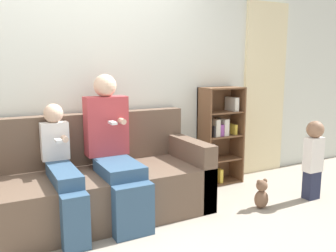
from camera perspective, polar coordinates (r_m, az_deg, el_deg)
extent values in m
plane|color=#9E9384|center=(3.06, -7.57, -17.52)|extent=(14.00, 14.00, 0.00)
cube|color=silver|center=(3.66, -13.40, 7.56)|extent=(10.00, 0.06, 2.55)
cube|color=beige|center=(4.78, 15.23, 5.67)|extent=(0.65, 0.04, 2.18)
cube|color=brown|center=(3.30, -11.75, -11.36)|extent=(2.18, 0.70, 0.44)
cube|color=brown|center=(3.61, -13.77, -5.46)|extent=(2.18, 0.15, 0.93)
cube|color=brown|center=(3.65, 3.76, -7.30)|extent=(0.15, 0.70, 0.65)
cube|color=#335170|center=(3.00, -5.57, -13.38)|extent=(0.34, 0.12, 0.44)
cube|color=#335170|center=(3.18, -7.80, -6.81)|extent=(0.34, 0.50, 0.11)
cube|color=#B73D42|center=(3.42, -9.89, 0.03)|extent=(0.39, 0.18, 0.56)
sphere|color=beige|center=(3.38, -10.07, 6.39)|extent=(0.21, 0.21, 0.21)
cylinder|color=beige|center=(3.32, -7.39, 0.77)|extent=(0.05, 0.10, 0.05)
cube|color=white|center=(3.24, -8.88, 0.51)|extent=(0.05, 0.12, 0.02)
cube|color=#335170|center=(2.87, -14.62, -14.75)|extent=(0.20, 0.12, 0.44)
cube|color=#335170|center=(3.09, -16.34, -7.60)|extent=(0.20, 0.57, 0.11)
cube|color=white|center=(3.36, -17.70, -2.32)|extent=(0.24, 0.11, 0.34)
sphere|color=beige|center=(3.32, -17.92, 1.96)|extent=(0.17, 0.17, 0.17)
cylinder|color=beige|center=(3.27, -16.26, -1.97)|extent=(0.05, 0.10, 0.05)
cube|color=white|center=(3.21, -17.23, -2.23)|extent=(0.05, 0.12, 0.02)
cube|color=#232842|center=(4.10, 22.00, -8.75)|extent=(0.15, 0.11, 0.30)
cube|color=white|center=(4.01, 22.30, -4.25)|extent=(0.19, 0.11, 0.36)
sphere|color=#8C664C|center=(3.96, 22.54, -0.51)|extent=(0.18, 0.18, 0.18)
cube|color=brown|center=(4.12, 5.78, -1.87)|extent=(0.02, 0.28, 1.14)
cube|color=brown|center=(4.40, 11.00, -1.26)|extent=(0.02, 0.28, 1.14)
cube|color=brown|center=(4.36, 7.44, -1.26)|extent=(0.50, 0.02, 1.14)
cube|color=brown|center=(4.40, 8.29, -8.78)|extent=(0.46, 0.25, 0.02)
cube|color=brown|center=(4.32, 8.38, -5.23)|extent=(0.46, 0.25, 0.02)
cube|color=brown|center=(4.25, 8.47, -1.56)|extent=(0.46, 0.25, 0.02)
cube|color=brown|center=(4.21, 8.57, 2.20)|extent=(0.46, 0.25, 0.02)
cube|color=brown|center=(4.18, 8.67, 6.03)|extent=(0.46, 0.25, 0.02)
cube|color=#333338|center=(4.16, 6.96, -0.77)|extent=(0.03, 0.17, 0.13)
cube|color=#934CA3|center=(4.22, 8.18, -0.58)|extent=(0.07, 0.16, 0.13)
cube|color=gold|center=(4.34, 10.26, -0.47)|extent=(0.03, 0.16, 0.12)
cube|color=gold|center=(4.35, 7.91, -7.73)|extent=(0.04, 0.18, 0.16)
cube|color=beige|center=(4.17, 7.34, -0.23)|extent=(0.06, 0.19, 0.20)
cube|color=beige|center=(4.25, 8.72, -0.12)|extent=(0.06, 0.19, 0.20)
cube|color=#333338|center=(4.26, 8.81, -0.39)|extent=(0.04, 0.16, 0.15)
cube|color=beige|center=(4.29, 10.19, 3.50)|extent=(0.06, 0.21, 0.16)
cube|color=beige|center=(4.21, 6.78, -4.08)|extent=(0.04, 0.14, 0.20)
ellipsoid|color=brown|center=(3.70, 14.73, -11.27)|extent=(0.15, 0.12, 0.18)
sphere|color=brown|center=(3.65, 14.82, -9.24)|extent=(0.11, 0.11, 0.11)
sphere|color=brown|center=(3.61, 14.39, -8.68)|extent=(0.04, 0.04, 0.04)
sphere|color=brown|center=(3.66, 15.31, -8.46)|extent=(0.04, 0.04, 0.04)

